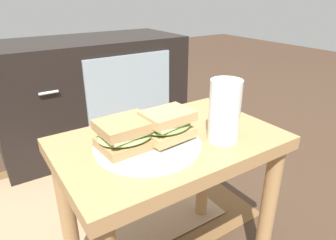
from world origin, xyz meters
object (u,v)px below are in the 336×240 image
object	(u,v)px
plate	(148,145)
sandwich_back	(168,125)
tv_cabinet	(92,94)
sandwich_front	(126,134)
beer_glass	(224,112)

from	to	relation	value
plate	sandwich_back	distance (m)	0.07
tv_cabinet	sandwich_front	world-z (taller)	tv_cabinet
beer_glass	tv_cabinet	bearing A→B (deg)	88.21
tv_cabinet	sandwich_back	size ratio (longest dim) A/B	7.37
sandwich_back	beer_glass	size ratio (longest dim) A/B	0.85
plate	sandwich_front	world-z (taller)	sandwich_front
plate	sandwich_front	size ratio (longest dim) A/B	1.86
tv_cabinet	beer_glass	xyz separation A→B (m)	(-0.03, -1.03, 0.24)
sandwich_front	sandwich_back	distance (m)	0.10
sandwich_back	sandwich_front	bearing A→B (deg)	166.25
plate	sandwich_front	bearing A→B (deg)	166.25
sandwich_front	sandwich_back	bearing A→B (deg)	-13.75
tv_cabinet	plate	xyz separation A→B (m)	(-0.21, -0.96, 0.17)
plate	beer_glass	size ratio (longest dim) A/B	1.66
tv_cabinet	sandwich_front	distance (m)	1.00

